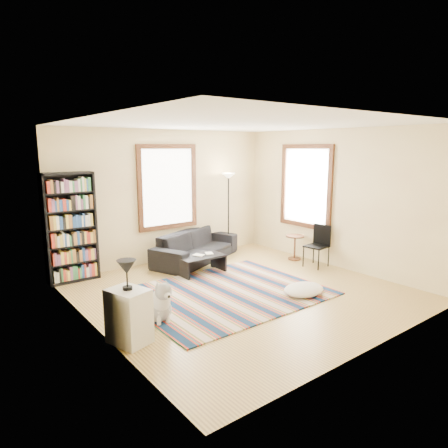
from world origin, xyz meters
TOP-DOWN VIEW (x-y plane):
  - floor at (0.00, 0.00)m, footprint 5.00×5.00m
  - ceiling at (0.00, 0.00)m, footprint 5.00×5.00m
  - wall_back at (0.00, 2.55)m, footprint 5.00×0.10m
  - wall_front at (0.00, -2.55)m, footprint 5.00×0.10m
  - wall_left at (-2.55, 0.00)m, footprint 0.10×5.00m
  - wall_right at (2.55, 0.00)m, footprint 0.10×5.00m
  - window_back at (0.00, 2.47)m, footprint 1.20×0.06m
  - window_right at (2.47, 0.80)m, footprint 0.06×1.20m
  - rug at (-0.28, 0.09)m, footprint 3.14×2.51m
  - sofa at (0.43, 2.05)m, footprint 1.63×2.36m
  - bookshelf at (-2.11, 2.32)m, footprint 0.90×0.30m
  - coffee_table at (-0.00, 1.24)m, footprint 0.95×0.60m
  - book_a at (-0.10, 1.24)m, footprint 0.25×0.22m
  - book_b at (0.15, 1.29)m, footprint 0.21×0.23m
  - floor_cushion at (0.71, -0.77)m, footprint 0.83×0.68m
  - floor_lamp at (1.39, 2.15)m, footprint 0.32×0.32m
  - side_table at (2.20, 0.82)m, footprint 0.52×0.52m
  - folding_chair at (2.15, 0.18)m, footprint 0.47×0.45m
  - white_cabinet at (-2.30, -0.54)m, footprint 0.51×0.59m
  - table_lamp at (-2.30, -0.54)m, footprint 0.31×0.31m
  - dog at (-1.71, -0.17)m, footprint 0.45×0.62m

SIDE VIEW (x-z plane):
  - floor at x=0.00m, z-range -0.10..0.00m
  - rug at x=-0.28m, z-range 0.00..0.02m
  - floor_cushion at x=0.71m, z-range 0.00..0.19m
  - coffee_table at x=0.00m, z-range 0.00..0.36m
  - side_table at x=2.20m, z-range 0.00..0.54m
  - dog at x=-1.71m, z-range 0.00..0.60m
  - sofa at x=0.43m, z-range 0.00..0.64m
  - white_cabinet at x=-2.30m, z-range 0.00..0.70m
  - book_b at x=0.15m, z-range 0.36..0.37m
  - book_a at x=-0.10m, z-range 0.36..0.38m
  - folding_chair at x=2.15m, z-range 0.00..0.86m
  - table_lamp at x=-2.30m, z-range 0.70..1.08m
  - floor_lamp at x=1.39m, z-range 0.00..1.86m
  - bookshelf at x=-2.11m, z-range 0.00..2.00m
  - wall_back at x=0.00m, z-range 0.00..2.80m
  - wall_front at x=0.00m, z-range 0.00..2.80m
  - wall_left at x=-2.55m, z-range 0.00..2.80m
  - wall_right at x=2.55m, z-range 0.00..2.80m
  - window_back at x=0.00m, z-range 0.80..2.40m
  - window_right at x=2.47m, z-range 0.80..2.40m
  - ceiling at x=0.00m, z-range 2.80..2.90m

